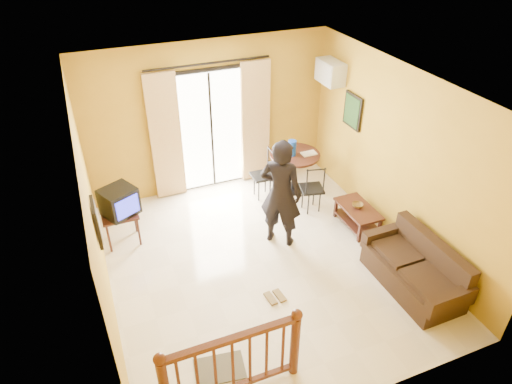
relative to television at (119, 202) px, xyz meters
name	(u,v)px	position (x,y,z in m)	size (l,w,h in m)	color
ground	(263,263)	(1.87, -1.33, -0.78)	(5.00, 5.00, 0.00)	beige
room_shell	(264,168)	(1.87, -1.33, 0.92)	(5.00, 5.00, 5.00)	white
balcony_door	(212,130)	(1.87, 1.10, 0.40)	(2.25, 0.14, 2.46)	black
tv_table	(120,217)	(-0.03, 0.00, -0.30)	(0.56, 0.46, 0.56)	black
television	(119,202)	(0.00, 0.00, 0.00)	(0.64, 0.62, 0.45)	black
picture_left	(97,222)	(-0.35, -1.53, 0.77)	(0.05, 0.42, 0.52)	black
dining_table	(294,161)	(3.22, 0.38, -0.17)	(0.93, 0.93, 0.78)	black
water_jug	(292,148)	(3.15, 0.37, 0.14)	(0.15, 0.15, 0.29)	#133FB8
serving_tray	(309,153)	(3.46, 0.28, 0.01)	(0.28, 0.18, 0.02)	beige
dining_chairs	(286,203)	(2.90, 0.02, -0.78)	(1.09, 1.18, 0.95)	black
air_conditioner	(330,72)	(3.96, 0.62, 1.37)	(0.31, 0.60, 0.40)	silver
botanical_print	(353,111)	(4.08, -0.03, 0.87)	(0.05, 0.50, 0.60)	black
coffee_table	(358,214)	(3.72, -1.07, -0.53)	(0.48, 0.86, 0.38)	black
bowl	(358,205)	(3.72, -1.04, -0.37)	(0.19, 0.19, 0.06)	brown
sofa	(416,270)	(3.72, -2.59, -0.50)	(0.76, 1.60, 0.77)	black
standing_person	(281,194)	(2.34, -0.92, 0.14)	(0.67, 0.44, 1.83)	black
stair_balustrade	(233,361)	(0.72, -3.23, -0.22)	(1.63, 0.13, 1.04)	#471E0F
doormat	(220,369)	(0.66, -2.89, -0.77)	(0.60, 0.40, 0.02)	#535043
sandals	(275,297)	(1.75, -2.08, -0.77)	(0.26, 0.26, 0.03)	brown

